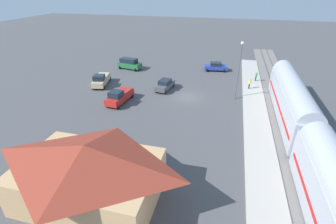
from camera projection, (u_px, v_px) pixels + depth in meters
The scene contains 12 objects.
ground_plane at pixel (188, 97), 38.55m from camera, with size 200.00×200.00×0.00m, color #4C4C4F.
railway_track at pixel (283, 106), 35.40m from camera, with size 4.80×70.00×0.30m.
platform at pixel (254, 103), 36.26m from camera, with size 3.20×46.00×0.30m.
station_building at pixel (88, 171), 19.34m from camera, with size 11.63×7.97×5.16m.
pedestrian_on_platform at pixel (256, 76), 43.54m from camera, with size 0.36×0.36×1.71m.
pedestrian_waiting_far at pixel (250, 83), 40.32m from camera, with size 0.36×0.36×1.71m.
suv_green at pixel (129, 64), 50.55m from camera, with size 5.18×3.07×2.22m.
sedan_blue at pixel (216, 67), 49.63m from camera, with size 4.72×2.77×1.74m.
pickup_tan at pixel (101, 80), 42.45m from camera, with size 3.10×5.70×2.14m.
pickup_red at pixel (119, 96), 36.25m from camera, with size 2.53×5.58×2.14m.
sedan_charcoal at pixel (165, 85), 40.76m from camera, with size 2.53×4.74×1.74m.
light_pole_near_platform at pixel (239, 65), 35.43m from camera, with size 0.44×0.44×8.69m.
Camera 1 is at (-5.83, 34.88, 15.84)m, focal length 26.21 mm.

